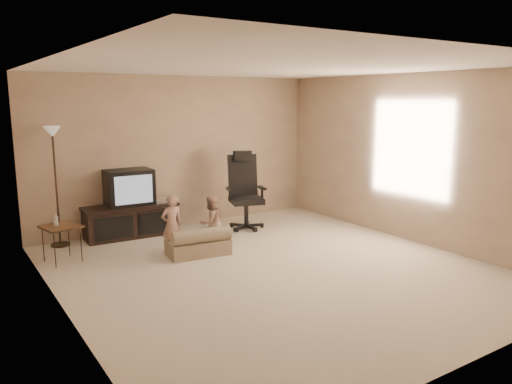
% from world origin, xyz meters
% --- Properties ---
extents(floor, '(5.50, 5.50, 0.00)m').
position_xyz_m(floor, '(0.00, 0.00, 0.00)').
color(floor, beige).
rests_on(floor, ground).
extents(room_shell, '(5.50, 5.50, 5.50)m').
position_xyz_m(room_shell, '(0.00, 0.00, 1.52)').
color(room_shell, white).
rests_on(room_shell, floor).
extents(tv_stand, '(1.48, 0.60, 1.05)m').
position_xyz_m(tv_stand, '(-0.96, 2.49, 0.44)').
color(tv_stand, black).
rests_on(tv_stand, floor).
extents(office_chair, '(0.74, 0.76, 1.27)m').
position_xyz_m(office_chair, '(0.81, 1.95, 0.46)').
color(office_chair, black).
rests_on(office_chair, floor).
extents(side_table, '(0.53, 0.53, 0.66)m').
position_xyz_m(side_table, '(-2.15, 1.77, 0.47)').
color(side_table, brown).
rests_on(side_table, floor).
extents(floor_lamp, '(0.27, 0.27, 1.74)m').
position_xyz_m(floor_lamp, '(-2.02, 2.55, 1.27)').
color(floor_lamp, '#312115').
rests_on(floor_lamp, floor).
extents(child_sofa, '(0.88, 0.56, 0.41)m').
position_xyz_m(child_sofa, '(-0.52, 1.01, 0.16)').
color(child_sofa, gray).
rests_on(child_sofa, floor).
extents(toddler_left, '(0.32, 0.25, 0.84)m').
position_xyz_m(toddler_left, '(-0.82, 1.24, 0.42)').
color(toddler_left, tan).
rests_on(toddler_left, floor).
extents(toddler_right, '(0.42, 0.29, 0.78)m').
position_xyz_m(toddler_right, '(-0.23, 1.21, 0.39)').
color(toddler_right, tan).
rests_on(toddler_right, floor).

